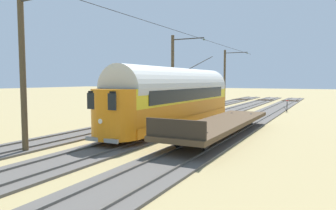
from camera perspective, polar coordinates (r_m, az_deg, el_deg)
The scene contains 11 objects.
ground_plane at distance 25.37m, azimuth 4.56°, elevation -3.23°, with size 220.00×220.00×0.00m, color tan.
track_streetcar_siding at distance 24.40m, azimuth 13.57°, elevation -3.53°, with size 2.80×80.00×0.18m.
track_adjacent_siding at distance 25.64m, azimuth 4.84°, elevation -3.03°, with size 2.80×80.00×0.18m.
track_third_siding at distance 27.42m, azimuth -2.91°, elevation -2.52°, with size 2.80×80.00×0.18m.
vintage_streetcar at distance 22.47m, azimuth 1.65°, elevation 1.57°, with size 2.65×16.92×5.44m.
flatcar_adjacent at distance 19.06m, azimuth 9.62°, elevation -3.25°, with size 2.80×13.14×1.60m.
catenary_pole_foreground at distance 42.89m, azimuth 10.37°, elevation 5.10°, with size 3.20×0.28×7.44m.
catenary_pole_mid_near at distance 28.41m, azimuth 1.02°, elevation 5.50°, with size 3.20×0.28×7.44m.
catenary_pole_mid_far at distance 16.08m, azimuth -24.71°, elevation 5.82°, with size 3.20×0.28×7.44m.
overhead_wire_run at distance 28.23m, azimuth 7.00°, elevation 11.57°, with size 3.00×35.10×0.18m.
switch_stand at distance 36.20m, azimuth 20.80°, elevation -0.07°, with size 0.50×0.30×1.24m.
Camera 1 is at (-9.79, 23.15, 3.42)m, focal length 33.53 mm.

